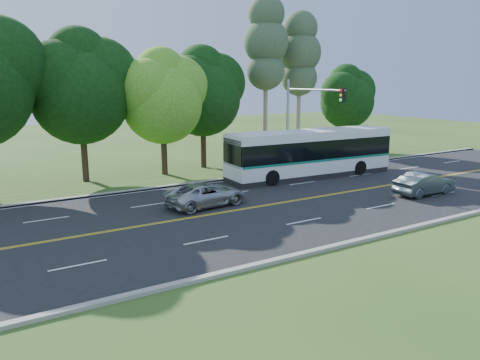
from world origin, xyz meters
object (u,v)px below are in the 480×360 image
traffic_signal (304,113)px  suv (206,194)px  transit_bus (310,154)px  sedan (424,183)px

traffic_signal → suv: 11.25m
transit_bus → sedan: (2.47, -7.98, -0.98)m
transit_bus → sedan: transit_bus is taller
traffic_signal → suv: traffic_signal is taller
traffic_signal → suv: bearing=-159.3°
sedan → suv: size_ratio=0.89×
sedan → suv: (-12.73, 4.62, -0.04)m
transit_bus → suv: bearing=-159.1°
transit_bus → sedan: bearing=-70.0°
transit_bus → sedan: size_ratio=3.09×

